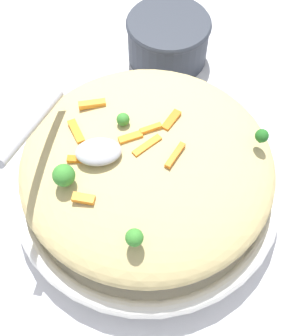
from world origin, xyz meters
TOP-DOWN VIEW (x-y plane):
  - ground_plane at (0.00, 0.00)m, footprint 2.40×2.40m
  - serving_bowl at (0.00, 0.00)m, footprint 0.37×0.37m
  - pasta_mound at (0.00, 0.00)m, footprint 0.33×0.33m
  - carrot_piece_0 at (0.01, 0.02)m, footprint 0.03×0.02m
  - carrot_piece_1 at (-0.08, -0.06)m, footprint 0.03×0.02m
  - carrot_piece_2 at (0.03, -0.02)m, footprint 0.03×0.04m
  - carrot_piece_3 at (-0.02, 0.01)m, footprint 0.03×0.02m
  - carrot_piece_4 at (-0.09, 0.03)m, footprint 0.02×0.04m
  - carrot_piece_5 at (-0.06, 0.00)m, footprint 0.01×0.03m
  - carrot_piece_6 at (0.00, 0.00)m, footprint 0.04×0.03m
  - carrot_piece_7 at (-0.07, 0.08)m, footprint 0.04×0.01m
  - carrot_piece_8 at (0.03, 0.04)m, footprint 0.03×0.03m
  - carrot_piece_9 at (-0.09, -0.01)m, footprint 0.03×0.01m
  - broccoli_floret_0 at (-0.03, 0.04)m, footprint 0.02×0.02m
  - broccoli_floret_1 at (-0.10, -0.04)m, footprint 0.03×0.03m
  - broccoli_floret_2 at (-0.02, -0.12)m, footprint 0.02×0.02m
  - broccoli_floret_3 at (0.14, 0.00)m, footprint 0.02×0.02m
  - serving_spoon at (-0.09, 0.00)m, footprint 0.13×0.15m
  - companion_bowl at (0.06, 0.28)m, footprint 0.14×0.14m

SIDE VIEW (x-z plane):
  - ground_plane at x=0.00m, z-range 0.00..0.00m
  - serving_bowl at x=0.00m, z-range 0.00..0.05m
  - companion_bowl at x=0.06m, z-range 0.00..0.08m
  - pasta_mound at x=0.00m, z-range 0.04..0.13m
  - carrot_piece_4 at x=-0.09m, z-range 0.12..0.12m
  - carrot_piece_9 at x=-0.09m, z-range 0.12..0.13m
  - carrot_piece_1 at x=-0.08m, z-range 0.12..0.13m
  - carrot_piece_7 at x=-0.07m, z-range 0.12..0.13m
  - carrot_piece_8 at x=0.03m, z-range 0.12..0.13m
  - carrot_piece_5 at x=-0.06m, z-range 0.12..0.13m
  - carrot_piece_6 at x=0.00m, z-range 0.12..0.13m
  - carrot_piece_3 at x=-0.02m, z-range 0.13..0.13m
  - carrot_piece_0 at x=0.01m, z-range 0.13..0.13m
  - carrot_piece_2 at x=0.03m, z-range 0.13..0.13m
  - broccoli_floret_3 at x=0.14m, z-range 0.12..0.14m
  - broccoli_floret_2 at x=-0.02m, z-range 0.12..0.15m
  - broccoli_floret_0 at x=-0.03m, z-range 0.12..0.14m
  - broccoli_floret_1 at x=-0.10m, z-range 0.12..0.15m
  - serving_spoon at x=-0.09m, z-range 0.11..0.18m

